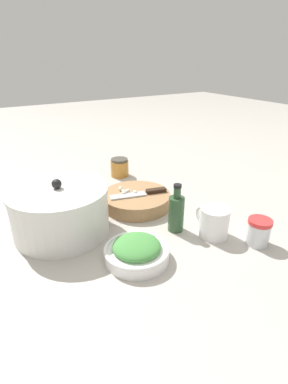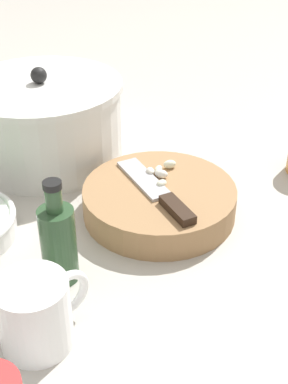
{
  "view_description": "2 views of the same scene",
  "coord_description": "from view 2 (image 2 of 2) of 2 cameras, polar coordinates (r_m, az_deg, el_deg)",
  "views": [
    {
      "loc": [
        -0.77,
        0.42,
        0.49
      ],
      "look_at": [
        -0.0,
        -0.04,
        0.07
      ],
      "focal_mm": 28.0,
      "sensor_mm": 36.0,
      "label": 1
    },
    {
      "loc": [
        -0.42,
        -0.53,
        0.48
      ],
      "look_at": [
        0.02,
        -0.02,
        0.04
      ],
      "focal_mm": 50.0,
      "sensor_mm": 36.0,
      "label": 2
    }
  ],
  "objects": [
    {
      "name": "cutting_board",
      "position": [
        0.82,
        1.64,
        -0.95
      ],
      "size": [
        0.24,
        0.24,
        0.05
      ],
      "color": "#9E754C",
      "rests_on": "ground_plane"
    },
    {
      "name": "stock_pot",
      "position": [
        0.98,
        -10.64,
        7.49
      ],
      "size": [
        0.29,
        0.29,
        0.17
      ],
      "color": "silver",
      "rests_on": "ground_plane"
    },
    {
      "name": "garlic_cloves",
      "position": [
        0.84,
        1.79,
        2.18
      ],
      "size": [
        0.07,
        0.06,
        0.01
      ],
      "color": "silver",
      "rests_on": "cutting_board"
    },
    {
      "name": "coffee_mug",
      "position": [
        0.62,
        -11.41,
        -12.51
      ],
      "size": [
        0.12,
        0.08,
        0.09
      ],
      "color": "white",
      "rests_on": "ground_plane"
    },
    {
      "name": "ground_plane",
      "position": [
        0.84,
        -2.1,
        -2.35
      ],
      "size": [
        5.0,
        5.0,
        0.0
      ],
      "primitive_type": "plane",
      "color": "#B2ADA3"
    },
    {
      "name": "chef_knife",
      "position": [
        0.79,
        1.75,
        -0.17
      ],
      "size": [
        0.07,
        0.19,
        0.01
      ],
      "rotation": [
        0.0,
        0.0,
        6.04
      ],
      "color": "black",
      "rests_on": "cutting_board"
    },
    {
      "name": "oil_bottle",
      "position": [
        0.69,
        -9.12,
        -5.25
      ],
      "size": [
        0.05,
        0.05,
        0.15
      ],
      "color": "#2D4C2D",
      "rests_on": "ground_plane"
    }
  ]
}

